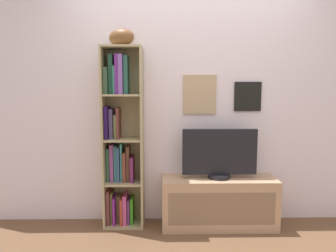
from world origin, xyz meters
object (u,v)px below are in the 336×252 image
(football, at_px, (122,37))
(tv_stand, at_px, (219,202))
(television, at_px, (219,154))
(bookshelf, at_px, (121,142))

(football, relative_size, tv_stand, 0.24)
(football, xyz_separation_m, television, (0.96, -0.05, -1.13))
(tv_stand, xyz_separation_m, television, (0.00, 0.00, 0.49))
(bookshelf, height_order, football, football)
(bookshelf, xyz_separation_m, football, (0.03, -0.03, 1.02))
(bookshelf, distance_m, football, 1.02)
(football, relative_size, television, 0.36)
(bookshelf, height_order, television, bookshelf)
(bookshelf, bearing_deg, television, -4.58)
(tv_stand, bearing_deg, television, 90.00)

